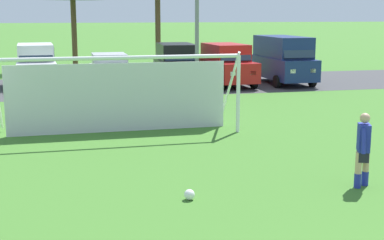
{
  "coord_description": "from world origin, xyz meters",
  "views": [
    {
      "loc": [
        -4.43,
        -3.74,
        3.75
      ],
      "look_at": [
        -1.4,
        9.38,
        1.12
      ],
      "focal_mm": 51.44,
      "sensor_mm": 36.0,
      "label": 1
    }
  ],
  "objects_px": {
    "player_midfield_center": "(363,150)",
    "parked_car_slot_left": "(36,64)",
    "parked_car_slot_center_right": "(226,64)",
    "parked_car_slot_center_left": "(110,70)",
    "street_lamp": "(201,14)",
    "parked_car_slot_center": "(177,64)",
    "soccer_goal": "(119,93)",
    "parked_car_slot_right": "(283,59)",
    "soccer_ball": "(189,195)"
  },
  "relations": [
    {
      "from": "parked_car_slot_center_left",
      "to": "parked_car_slot_center",
      "type": "bearing_deg",
      "value": 4.93
    },
    {
      "from": "player_midfield_center",
      "to": "parked_car_slot_left",
      "type": "relative_size",
      "value": 0.35
    },
    {
      "from": "soccer_goal",
      "to": "parked_car_slot_left",
      "type": "bearing_deg",
      "value": 103.86
    },
    {
      "from": "soccer_ball",
      "to": "street_lamp",
      "type": "xyz_separation_m",
      "value": [
        3.7,
        14.0,
        3.58
      ]
    },
    {
      "from": "parked_car_slot_left",
      "to": "parked_car_slot_center",
      "type": "relative_size",
      "value": 1.01
    },
    {
      "from": "parked_car_slot_left",
      "to": "street_lamp",
      "type": "bearing_deg",
      "value": -34.99
    },
    {
      "from": "parked_car_slot_left",
      "to": "parked_car_slot_center_right",
      "type": "xyz_separation_m",
      "value": [
        9.68,
        -2.08,
        0.0
      ]
    },
    {
      "from": "parked_car_slot_center_left",
      "to": "parked_car_slot_left",
      "type": "bearing_deg",
      "value": 156.04
    },
    {
      "from": "parked_car_slot_left",
      "to": "street_lamp",
      "type": "distance_m",
      "value": 9.54
    },
    {
      "from": "parked_car_slot_left",
      "to": "parked_car_slot_right",
      "type": "height_order",
      "value": "parked_car_slot_right"
    },
    {
      "from": "parked_car_slot_center_left",
      "to": "parked_car_slot_center",
      "type": "distance_m",
      "value": 3.54
    },
    {
      "from": "player_midfield_center",
      "to": "parked_car_slot_center",
      "type": "xyz_separation_m",
      "value": [
        -0.51,
        17.93,
        0.29
      ]
    },
    {
      "from": "player_midfield_center",
      "to": "parked_car_slot_right",
      "type": "xyz_separation_m",
      "value": [
        5.18,
        17.21,
        0.52
      ]
    },
    {
      "from": "parked_car_slot_center_left",
      "to": "street_lamp",
      "type": "relative_size",
      "value": 0.59
    },
    {
      "from": "parked_car_slot_left",
      "to": "street_lamp",
      "type": "relative_size",
      "value": 0.66
    },
    {
      "from": "soccer_ball",
      "to": "parked_car_slot_right",
      "type": "xyz_separation_m",
      "value": [
        9.04,
        17.22,
        1.23
      ]
    },
    {
      "from": "parked_car_slot_center_left",
      "to": "soccer_ball",
      "type": "bearing_deg",
      "value": -89.47
    },
    {
      "from": "soccer_ball",
      "to": "soccer_goal",
      "type": "height_order",
      "value": "soccer_goal"
    },
    {
      "from": "player_midfield_center",
      "to": "parked_car_slot_center",
      "type": "relative_size",
      "value": 0.35
    },
    {
      "from": "street_lamp",
      "to": "soccer_ball",
      "type": "bearing_deg",
      "value": -104.79
    },
    {
      "from": "player_midfield_center",
      "to": "parked_car_slot_left",
      "type": "xyz_separation_m",
      "value": [
        -7.69,
        19.26,
        0.29
      ]
    },
    {
      "from": "soccer_goal",
      "to": "parked_car_slot_right",
      "type": "xyz_separation_m",
      "value": [
        9.78,
        10.49,
        0.05
      ]
    },
    {
      "from": "soccer_goal",
      "to": "parked_car_slot_left",
      "type": "relative_size",
      "value": 1.58
    },
    {
      "from": "player_midfield_center",
      "to": "parked_car_slot_center_right",
      "type": "height_order",
      "value": "parked_car_slot_center_right"
    },
    {
      "from": "parked_car_slot_right",
      "to": "parked_car_slot_center_right",
      "type": "bearing_deg",
      "value": -179.38
    },
    {
      "from": "parked_car_slot_center_right",
      "to": "street_lamp",
      "type": "xyz_separation_m",
      "value": [
        -2.16,
        -3.19,
        2.58
      ]
    },
    {
      "from": "soccer_ball",
      "to": "parked_car_slot_center_right",
      "type": "distance_m",
      "value": 18.18
    },
    {
      "from": "parked_car_slot_center",
      "to": "parked_car_slot_center_right",
      "type": "xyz_separation_m",
      "value": [
        2.5,
        -0.76,
        0.0
      ]
    },
    {
      "from": "soccer_ball",
      "to": "parked_car_slot_center",
      "type": "xyz_separation_m",
      "value": [
        3.36,
        17.94,
        1.0
      ]
    },
    {
      "from": "player_midfield_center",
      "to": "parked_car_slot_right",
      "type": "height_order",
      "value": "parked_car_slot_right"
    },
    {
      "from": "soccer_goal",
      "to": "parked_car_slot_center_right",
      "type": "relative_size",
      "value": 1.58
    },
    {
      "from": "parked_car_slot_left",
      "to": "parked_car_slot_center",
      "type": "bearing_deg",
      "value": -10.45
    },
    {
      "from": "player_midfield_center",
      "to": "parked_car_slot_center_left",
      "type": "distance_m",
      "value": 18.08
    },
    {
      "from": "parked_car_slot_right",
      "to": "player_midfield_center",
      "type": "bearing_deg",
      "value": -106.75
    },
    {
      "from": "parked_car_slot_left",
      "to": "parked_car_slot_center",
      "type": "distance_m",
      "value": 7.31
    },
    {
      "from": "soccer_ball",
      "to": "parked_car_slot_center_right",
      "type": "xyz_separation_m",
      "value": [
        5.86,
        17.18,
        1.0
      ]
    },
    {
      "from": "parked_car_slot_center_right",
      "to": "parked_car_slot_left",
      "type": "bearing_deg",
      "value": 167.87
    },
    {
      "from": "player_midfield_center",
      "to": "street_lamp",
      "type": "bearing_deg",
      "value": 90.69
    },
    {
      "from": "parked_car_slot_center_right",
      "to": "parked_car_slot_right",
      "type": "height_order",
      "value": "parked_car_slot_right"
    },
    {
      "from": "soccer_goal",
      "to": "parked_car_slot_center_left",
      "type": "height_order",
      "value": "soccer_goal"
    },
    {
      "from": "soccer_goal",
      "to": "player_midfield_center",
      "type": "distance_m",
      "value": 8.16
    },
    {
      "from": "soccer_ball",
      "to": "parked_car_slot_center_left",
      "type": "bearing_deg",
      "value": 90.53
    },
    {
      "from": "soccer_ball",
      "to": "parked_car_slot_center_left",
      "type": "xyz_separation_m",
      "value": [
        -0.16,
        17.63,
        0.77
      ]
    },
    {
      "from": "parked_car_slot_left",
      "to": "parked_car_slot_right",
      "type": "distance_m",
      "value": 13.04
    },
    {
      "from": "player_midfield_center",
      "to": "soccer_ball",
      "type": "bearing_deg",
      "value": -179.88
    },
    {
      "from": "parked_car_slot_center",
      "to": "parked_car_slot_center_right",
      "type": "relative_size",
      "value": 0.99
    },
    {
      "from": "player_midfield_center",
      "to": "parked_car_slot_left",
      "type": "distance_m",
      "value": 20.74
    },
    {
      "from": "parked_car_slot_center",
      "to": "street_lamp",
      "type": "xyz_separation_m",
      "value": [
        0.34,
        -3.94,
        2.58
      ]
    },
    {
      "from": "parked_car_slot_center",
      "to": "parked_car_slot_center_left",
      "type": "bearing_deg",
      "value": -175.07
    },
    {
      "from": "parked_car_slot_left",
      "to": "parked_car_slot_right",
      "type": "bearing_deg",
      "value": -9.03
    }
  ]
}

